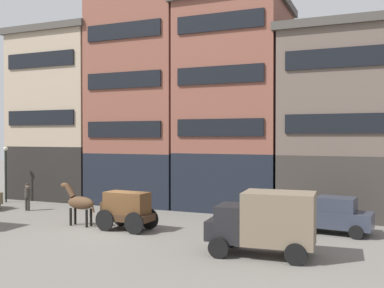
{
  "coord_description": "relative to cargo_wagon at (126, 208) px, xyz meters",
  "views": [
    {
      "loc": [
        12.55,
        -19.47,
        4.85
      ],
      "look_at": [
        3.57,
        2.0,
        4.46
      ],
      "focal_mm": 41.45,
      "sensor_mm": 36.0,
      "label": 1
    }
  ],
  "objects": [
    {
      "name": "building_center_right",
      "position": [
        2.95,
        9.69,
        5.93
      ],
      "size": [
        7.21,
        7.42,
        14.08
      ],
      "color": "black",
      "rests_on": "ground_plane"
    },
    {
      "name": "sedan_light",
      "position": [
        10.03,
        3.33,
        -0.23
      ],
      "size": [
        3.85,
        2.17,
        1.83
      ],
      "color": "#333847",
      "rests_on": "ground_plane"
    },
    {
      "name": "building_center_left",
      "position": [
        -3.95,
        9.69,
        7.67
      ],
      "size": [
        7.28,
        7.42,
        17.54
      ],
      "color": "black",
      "rests_on": "ground_plane"
    },
    {
      "name": "fire_hydrant_curbside",
      "position": [
        -4.31,
        4.66,
        -0.72
      ],
      "size": [
        0.24,
        0.24,
        0.83
      ],
      "color": "maroon",
      "rests_on": "ground_plane"
    },
    {
      "name": "delivery_truck_near",
      "position": [
        7.79,
        -2.13,
        0.28
      ],
      "size": [
        4.45,
        2.37,
        2.62
      ],
      "color": "black",
      "rests_on": "ground_plane"
    },
    {
      "name": "building_far_left",
      "position": [
        -11.09,
        9.69,
        5.49
      ],
      "size": [
        7.7,
        7.42,
        13.19
      ],
      "color": "black",
      "rests_on": "ground_plane"
    },
    {
      "name": "draft_horse",
      "position": [
        -2.95,
        0.0,
        0.12
      ],
      "size": [
        2.35,
        0.71,
        2.3
      ],
      "color": "#513823",
      "rests_on": "ground_plane"
    },
    {
      "name": "pedestrian_officer",
      "position": [
        -9.11,
        2.7,
        -0.17
      ],
      "size": [
        0.39,
        0.39,
        1.79
      ],
      "color": "#38332D",
      "rests_on": "ground_plane"
    },
    {
      "name": "ground_plane",
      "position": [
        -0.57,
        -0.32,
        -1.15
      ],
      "size": [
        120.0,
        120.0,
        0.0
      ],
      "primitive_type": "plane",
      "color": "slate"
    },
    {
      "name": "building_far_right",
      "position": [
        9.99,
        9.69,
        4.69
      ],
      "size": [
        7.59,
        7.42,
        11.59
      ],
      "color": "#38332D",
      "rests_on": "ground_plane"
    },
    {
      "name": "streetlamp_curbside",
      "position": [
        -13.27,
        4.98,
        1.52
      ],
      "size": [
        0.32,
        0.32,
        4.12
      ],
      "color": "black",
      "rests_on": "ground_plane"
    },
    {
      "name": "cargo_wagon",
      "position": [
        0.0,
        0.0,
        0.0
      ],
      "size": [
        2.99,
        1.68,
        1.98
      ],
      "color": "#3D2819",
      "rests_on": "ground_plane"
    }
  ]
}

